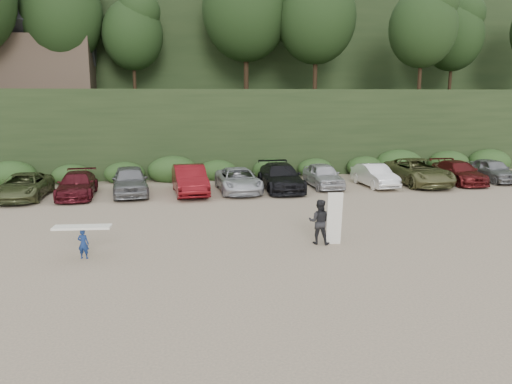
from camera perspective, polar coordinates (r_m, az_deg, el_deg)
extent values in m
plane|color=tan|center=(19.79, -1.75, -5.47)|extent=(120.00, 120.00, 0.00)
cube|color=black|center=(40.93, -6.69, 7.31)|extent=(80.00, 14.00, 6.00)
cube|color=black|center=(58.86, -8.13, 13.27)|extent=(90.00, 30.00, 16.00)
ellipsoid|color=black|center=(41.19, -6.95, 18.49)|extent=(66.00, 12.00, 10.00)
cube|color=#2B491E|center=(33.70, -6.59, 2.42)|extent=(46.20, 2.00, 1.20)
cube|color=brown|center=(43.74, -23.37, 13.30)|extent=(8.00, 6.00, 4.00)
imported|color=#515934|center=(30.12, -25.02, 0.59)|extent=(2.47, 5.06, 1.39)
imported|color=#4E1219|center=(29.54, -19.77, 0.78)|extent=(1.98, 4.75, 1.37)
imported|color=gray|center=(29.27, -14.21, 1.27)|extent=(2.31, 4.95, 1.64)
imported|color=maroon|center=(28.88, -7.57, 1.39)|extent=(1.97, 5.07, 1.64)
imported|color=silver|center=(29.29, -2.04, 1.37)|extent=(2.37, 5.03, 1.39)
imported|color=black|center=(29.87, 2.84, 1.71)|extent=(2.30, 5.42, 1.56)
imported|color=silver|center=(31.03, 7.68, 1.90)|extent=(1.76, 4.33, 1.47)
imported|color=white|center=(31.86, 13.42, 1.85)|extent=(1.65, 4.25, 1.38)
imported|color=brown|center=(33.36, 18.04, 2.22)|extent=(2.79, 5.87, 1.62)
imported|color=#581415|center=(34.75, 22.15, 2.09)|extent=(2.14, 4.89, 1.40)
imported|color=gray|center=(36.44, 25.36, 2.29)|extent=(1.79, 4.35, 1.48)
imported|color=navy|center=(18.43, -19.13, -5.61)|extent=(0.44, 0.34, 1.07)
cube|color=white|center=(18.27, -19.25, -3.81)|extent=(2.00, 0.75, 0.08)
imported|color=black|center=(19.20, 7.25, -3.39)|extent=(1.04, 0.95, 1.73)
cube|color=silver|center=(19.10, 8.93, -3.02)|extent=(0.60, 0.34, 2.04)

